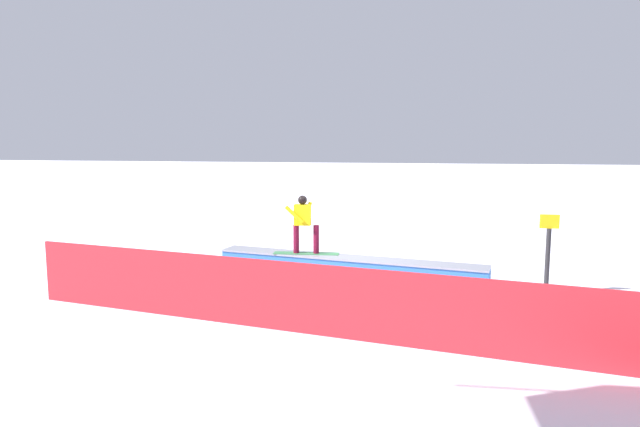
{
  "coord_description": "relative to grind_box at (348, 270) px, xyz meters",
  "views": [
    {
      "loc": [
        -1.52,
        13.18,
        3.41
      ],
      "look_at": [
        0.53,
        0.89,
        1.72
      ],
      "focal_mm": 31.95,
      "sensor_mm": 36.0,
      "label": 1
    }
  ],
  "objects": [
    {
      "name": "trail_marker",
      "position": [
        -4.38,
        0.57,
        0.69
      ],
      "size": [
        0.4,
        0.1,
        1.76
      ],
      "color": "#262628",
      "rests_on": "ground_plane"
    },
    {
      "name": "snowboarder",
      "position": [
        1.11,
        -0.21,
        1.08
      ],
      "size": [
        1.61,
        0.46,
        1.43
      ],
      "color": "#3A804C",
      "rests_on": "grind_box"
    },
    {
      "name": "grind_box",
      "position": [
        0.0,
        0.0,
        0.0
      ],
      "size": [
        6.51,
        1.93,
        0.57
      ],
      "color": "blue",
      "rests_on": "ground_plane"
    },
    {
      "name": "ground_plane",
      "position": [
        0.0,
        0.0,
        -0.26
      ],
      "size": [
        120.0,
        120.0,
        0.0
      ],
      "primitive_type": "plane",
      "color": "white"
    },
    {
      "name": "safety_fence",
      "position": [
        0.0,
        3.86,
        0.37
      ],
      "size": [
        12.05,
        2.5,
        1.25
      ],
      "primitive_type": "cube",
      "rotation": [
        0.0,
        0.0,
        -0.2
      ],
      "color": "red",
      "rests_on": "ground_plane"
    }
  ]
}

